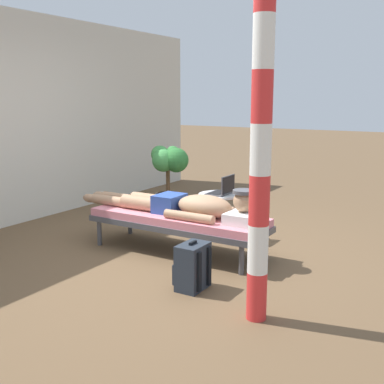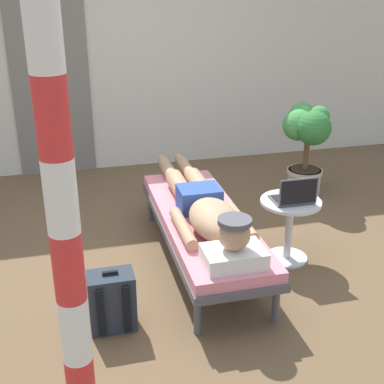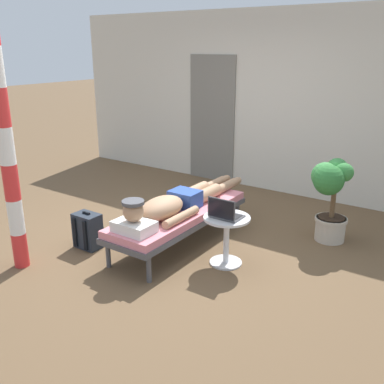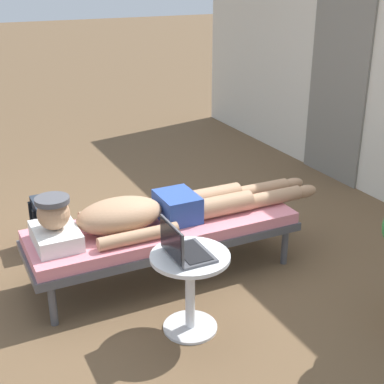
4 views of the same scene
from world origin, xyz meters
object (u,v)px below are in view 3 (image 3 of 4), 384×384
Objects in this scene: person_reclining at (175,203)px; backpack at (88,231)px; laptop at (224,213)px; potted_plant at (330,191)px; side_table at (227,232)px; porch_post at (6,146)px; lounge_chair at (180,215)px.

person_reclining is 1.03m from backpack.
laptop is (0.68, -0.08, 0.06)m from person_reclining.
backpack is at bearing -141.75° from potted_plant.
porch_post is at bearing -144.13° from side_table.
potted_plant reaches higher than lounge_chair.
laptop is 1.60m from backpack.
porch_post reaches higher than side_table.
potted_plant is at bearing 60.84° from laptop.
backpack is at bearing -159.98° from side_table.
side_table is 0.55× the size of potted_plant.
person_reclining is 0.70m from side_table.
porch_post is (-1.72, -1.19, 0.69)m from laptop.
lounge_chair is 0.77× the size of porch_post.
porch_post is (-2.39, -2.40, 0.66)m from potted_plant.
side_table is at bearing -120.22° from potted_plant.
side_table is (0.68, -0.12, 0.01)m from lounge_chair.
porch_post is (-1.72, -1.24, 0.91)m from side_table.
potted_plant reaches higher than side_table.
person_reclining is 1.80m from porch_post.
person_reclining is at bearing -140.32° from potted_plant.
lounge_chair is at bearing 39.69° from backpack.
person_reclining is 2.26× the size of potted_plant.
porch_post is at bearing -134.90° from potted_plant.
laptop is 0.12× the size of porch_post.
porch_post reaches higher than lounge_chair.
potted_plant is at bearing 45.10° from porch_post.
lounge_chair is 4.59× the size of backpack.
laptop is (0.00, -0.05, 0.23)m from side_table.
backpack is 2.77m from potted_plant.
person_reclining reaches higher than side_table.
potted_plant is (2.15, 1.70, 0.41)m from backpack.
person_reclining is 5.12× the size of backpack.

